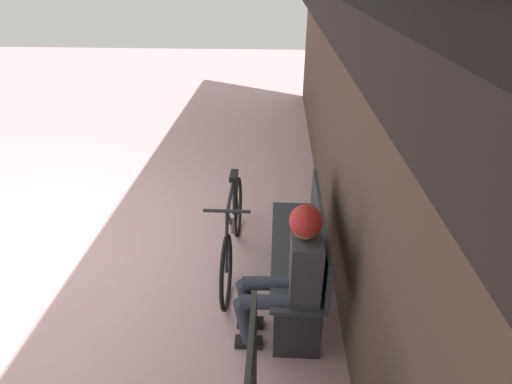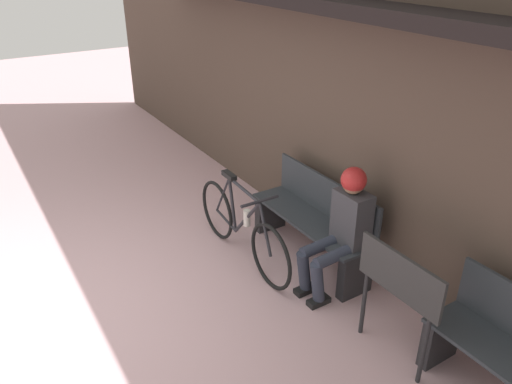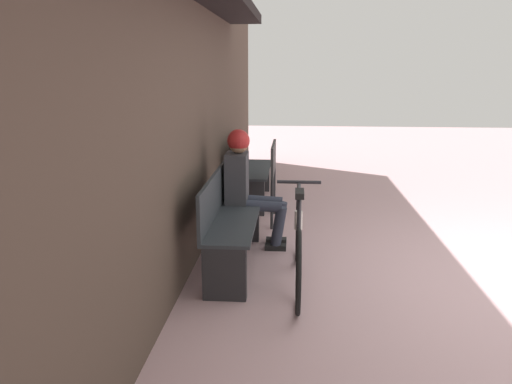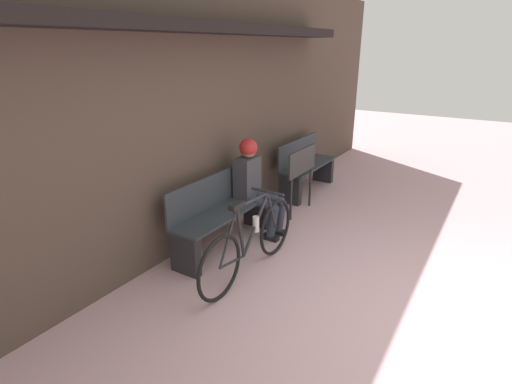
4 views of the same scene
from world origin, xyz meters
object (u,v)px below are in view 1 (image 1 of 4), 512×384
park_bench_near (301,254)px  person_seated (291,268)px  bicycle (233,232)px  signboard (250,378)px

park_bench_near → person_seated: bearing=-11.7°
person_seated → bicycle: bearing=-149.5°
bicycle → person_seated: 1.10m
park_bench_near → bicycle: bicycle is taller
bicycle → signboard: signboard is taller
signboard → person_seated: bearing=165.3°
park_bench_near → signboard: (1.45, -0.35, 0.30)m
bicycle → person_seated: bearing=30.5°
person_seated → park_bench_near: bearing=168.3°
park_bench_near → bicycle: bearing=-118.4°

